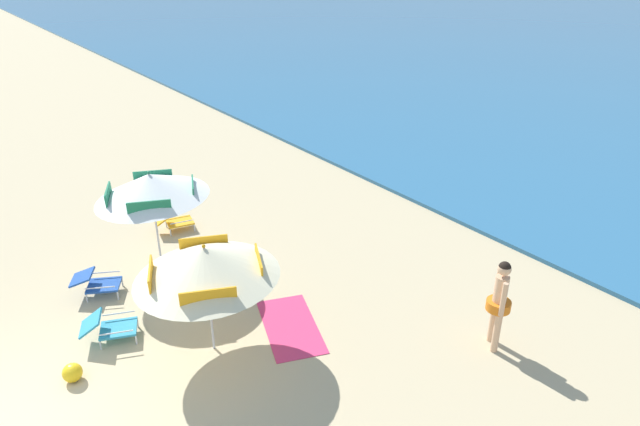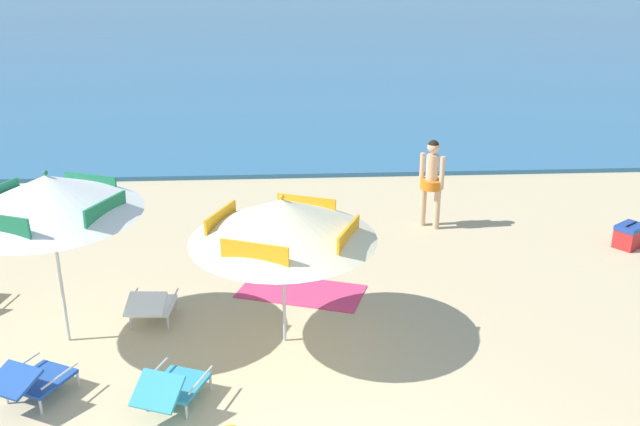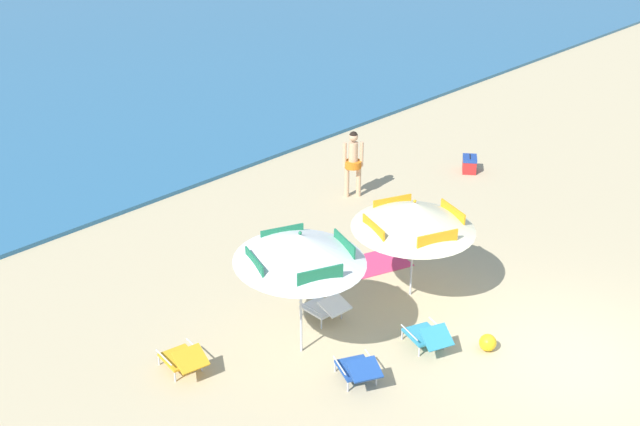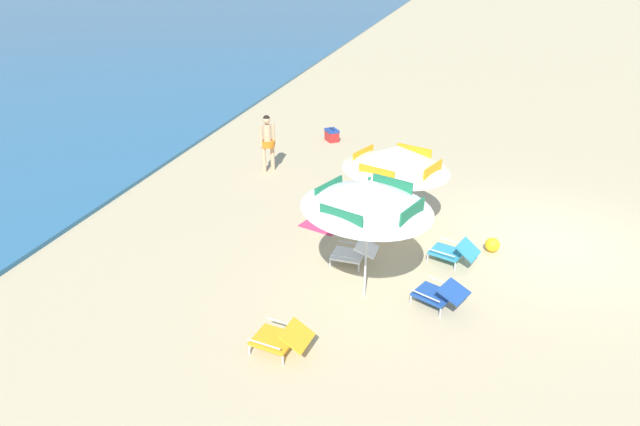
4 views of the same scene
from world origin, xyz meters
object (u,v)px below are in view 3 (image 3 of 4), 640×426
object	(u,v)px
beach_umbrella_striped_main	(300,248)
lounge_chair_facing_sea	(326,307)
beach_towel	(365,266)
cooler_box	(469,164)
lounge_chair_under_umbrella	(359,369)
person_standing_near_shore	(353,159)
lounge_chair_beside_umbrella	(184,358)
beach_ball	(488,343)
beach_umbrella_striped_second	(414,216)
lounge_chair_spare_folded	(428,335)

from	to	relation	value
beach_umbrella_striped_main	lounge_chair_facing_sea	xyz separation A→B (m)	(1.00, 0.37, -1.70)
beach_umbrella_striped_main	beach_towel	bearing A→B (deg)	21.39
lounge_chair_facing_sea	cooler_box	xyz separation A→B (m)	(7.65, 2.17, -0.07)
lounge_chair_under_umbrella	person_standing_near_shore	distance (m)	7.42
lounge_chair_beside_umbrella	person_standing_near_shore	world-z (taller)	person_standing_near_shore
lounge_chair_under_umbrella	lounge_chair_facing_sea	world-z (taller)	lounge_chair_facing_sea
lounge_chair_under_umbrella	cooler_box	xyz separation A→B (m)	(8.66, 3.84, -0.07)
lounge_chair_beside_umbrella	lounge_chair_facing_sea	size ratio (longest dim) A/B	1.07
lounge_chair_beside_umbrella	beach_towel	size ratio (longest dim) A/B	0.54
lounge_chair_facing_sea	beach_ball	xyz separation A→B (m)	(1.21, -2.65, -0.13)
beach_umbrella_striped_second	beach_towel	bearing A→B (deg)	79.25
cooler_box	beach_towel	world-z (taller)	cooler_box
lounge_chair_spare_folded	beach_towel	size ratio (longest dim) A/B	0.57
lounge_chair_under_umbrella	cooler_box	distance (m)	9.47
cooler_box	beach_towel	bearing A→B (deg)	-166.47
lounge_chair_spare_folded	beach_ball	bearing A→B (deg)	-48.79
lounge_chair_beside_umbrella	person_standing_near_shore	bearing A→B (deg)	20.57
person_standing_near_shore	cooler_box	bearing A→B (deg)	-19.53
lounge_chair_facing_sea	person_standing_near_shore	size ratio (longest dim) A/B	0.56
lounge_chair_beside_umbrella	lounge_chair_spare_folded	xyz separation A→B (m)	(3.28, -2.48, -0.00)
lounge_chair_beside_umbrella	cooler_box	bearing A→B (deg)	8.60
beach_towel	lounge_chair_facing_sea	bearing A→B (deg)	-158.07
lounge_chair_spare_folded	lounge_chair_under_umbrella	bearing A→B (deg)	172.04
beach_umbrella_striped_main	lounge_chair_beside_umbrella	distance (m)	2.63
lounge_chair_facing_sea	beach_ball	size ratio (longest dim) A/B	3.02
beach_umbrella_striped_main	beach_ball	bearing A→B (deg)	-46.01
lounge_chair_facing_sea	lounge_chair_spare_folded	distance (m)	1.96
lounge_chair_under_umbrella	cooler_box	bearing A→B (deg)	23.91
lounge_chair_beside_umbrella	lounge_chair_spare_folded	bearing A→B (deg)	-37.08
beach_umbrella_striped_second	lounge_chair_beside_umbrella	bearing A→B (deg)	165.83
lounge_chair_beside_umbrella	lounge_chair_under_umbrella	bearing A→B (deg)	-52.43
lounge_chair_spare_folded	beach_towel	bearing A→B (deg)	60.99
beach_umbrella_striped_second	cooler_box	world-z (taller)	beach_umbrella_striped_second
beach_umbrella_striped_second	lounge_chair_under_umbrella	xyz separation A→B (m)	(-2.78, -1.12, -1.38)
beach_umbrella_striped_main	cooler_box	xyz separation A→B (m)	(8.65, 2.54, -1.77)
beach_umbrella_striped_main	lounge_chair_facing_sea	size ratio (longest dim) A/B	2.83
beach_ball	beach_towel	world-z (taller)	beach_ball
beach_umbrella_striped_second	lounge_chair_spare_folded	bearing A→B (deg)	-132.79
beach_umbrella_striped_main	lounge_chair_beside_umbrella	bearing A→B (deg)	151.12
beach_towel	person_standing_near_shore	bearing A→B (deg)	45.67
lounge_chair_facing_sea	person_standing_near_shore	bearing A→B (deg)	36.53
beach_ball	lounge_chair_under_umbrella	bearing A→B (deg)	156.02
person_standing_near_shore	lounge_chair_beside_umbrella	bearing A→B (deg)	-159.43
lounge_chair_beside_umbrella	beach_towel	xyz separation A→B (m)	(4.78, 0.22, -0.27)
beach_towel	lounge_chair_beside_umbrella	bearing A→B (deg)	-177.36
lounge_chair_spare_folded	person_standing_near_shore	bearing A→B (deg)	52.88
beach_umbrella_striped_main	beach_umbrella_striped_second	size ratio (longest dim) A/B	0.90
lounge_chair_under_umbrella	lounge_chair_facing_sea	size ratio (longest dim) A/B	1.11
beach_umbrella_striped_second	lounge_chair_beside_umbrella	distance (m)	4.87
beach_umbrella_striped_second	lounge_chair_facing_sea	bearing A→B (deg)	162.89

